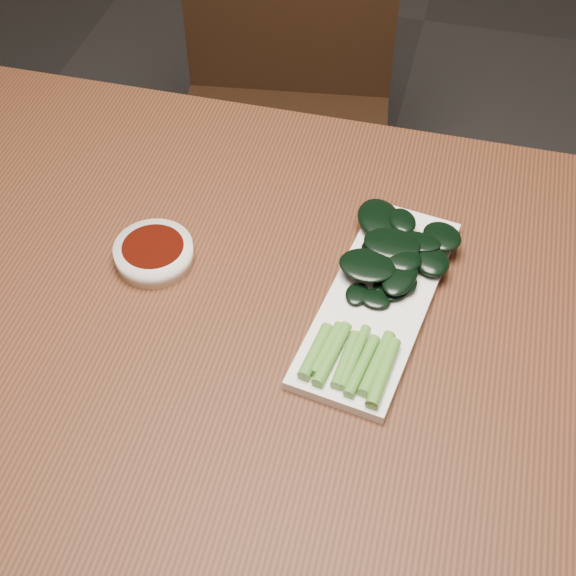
{
  "coord_description": "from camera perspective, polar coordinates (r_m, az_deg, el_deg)",
  "views": [
    {
      "loc": [
        0.16,
        -0.6,
        1.52
      ],
      "look_at": [
        0.0,
        0.03,
        0.76
      ],
      "focal_mm": 50.0,
      "sensor_mm": 36.0,
      "label": 1
    }
  ],
  "objects": [
    {
      "name": "ground",
      "position": [
        1.64,
        -0.34,
        -18.5
      ],
      "size": [
        6.0,
        6.0,
        0.0
      ],
      "primitive_type": "plane",
      "color": "#2B2929",
      "rests_on": "ground"
    },
    {
      "name": "gai_lan",
      "position": [
        1.0,
        7.03,
        0.85
      ],
      "size": [
        0.17,
        0.33,
        0.02
      ],
      "color": "#549433",
      "rests_on": "serving_plate"
    },
    {
      "name": "sauce_bowl",
      "position": [
        1.05,
        -9.51,
        2.47
      ],
      "size": [
        0.1,
        0.1,
        0.03
      ],
      "color": "white",
      "rests_on": "table"
    },
    {
      "name": "serving_plate",
      "position": [
        1.0,
        6.46,
        -0.88
      ],
      "size": [
        0.17,
        0.34,
        0.01
      ],
      "rotation": [
        0.0,
        0.0,
        -0.15
      ],
      "color": "white",
      "rests_on": "table"
    },
    {
      "name": "table",
      "position": [
        1.05,
        -0.51,
        -4.25
      ],
      "size": [
        1.4,
        0.8,
        0.75
      ],
      "color": "#4E2816",
      "rests_on": "ground"
    },
    {
      "name": "chair_far",
      "position": [
        1.73,
        -0.36,
        12.69
      ],
      "size": [
        0.5,
        0.5,
        0.89
      ],
      "rotation": [
        0.0,
        0.0,
        0.14
      ],
      "color": "black",
      "rests_on": "ground"
    }
  ]
}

